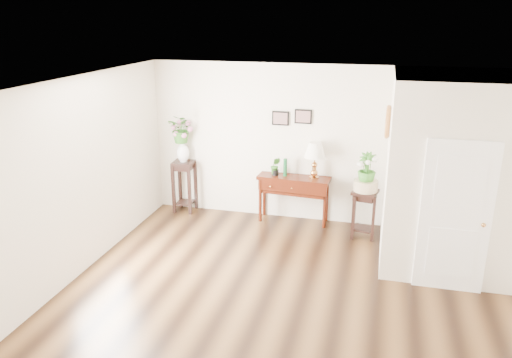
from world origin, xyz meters
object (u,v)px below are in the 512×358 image
(plant_stand_b, at_px, (364,214))
(console_table, at_px, (294,199))
(table_lamp, at_px, (315,159))
(plant_stand_a, at_px, (185,186))

(plant_stand_b, bearing_deg, console_table, 164.09)
(console_table, distance_m, table_lamp, 0.85)
(console_table, height_order, plant_stand_a, plant_stand_a)
(table_lamp, height_order, plant_stand_b, table_lamp)
(console_table, relative_size, table_lamp, 1.96)
(console_table, distance_m, plant_stand_b, 1.30)
(console_table, xyz_separation_m, plant_stand_a, (-2.09, 0.00, 0.06))
(table_lamp, bearing_deg, plant_stand_a, 180.00)
(console_table, height_order, table_lamp, table_lamp)
(table_lamp, bearing_deg, console_table, 180.00)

